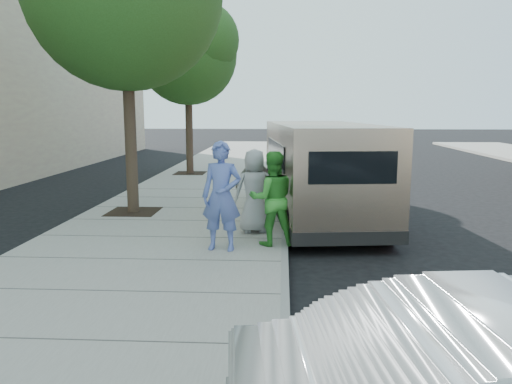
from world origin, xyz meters
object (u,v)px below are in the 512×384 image
at_px(tree_far, 189,51).
at_px(person_striped_polo, 255,185).
at_px(person_officer, 222,196).
at_px(person_green_shirt, 272,198).
at_px(van, 321,170).
at_px(person_gray_shirt, 255,191).
at_px(parking_meter, 274,177).

height_order(tree_far, person_striped_polo, tree_far).
height_order(tree_far, person_officer, tree_far).
bearing_deg(person_officer, person_green_shirt, 29.88).
xyz_separation_m(van, person_green_shirt, (-1.09, -2.68, -0.21)).
bearing_deg(person_gray_shirt, person_green_shirt, 100.06).
bearing_deg(parking_meter, person_gray_shirt, -94.26).
relative_size(parking_meter, person_striped_polo, 0.85).
distance_m(person_officer, person_green_shirt, 0.98).
distance_m(parking_meter, person_officer, 2.51).
height_order(tree_far, person_green_shirt, tree_far).
height_order(tree_far, parking_meter, tree_far).
relative_size(tree_far, person_gray_shirt, 3.78).
height_order(person_officer, person_striped_polo, person_officer).
bearing_deg(tree_far, parking_meter, -67.86).
xyz_separation_m(person_green_shirt, person_striped_polo, (-0.43, 2.08, -0.06)).
relative_size(parking_meter, person_gray_shirt, 0.81).
bearing_deg(parking_meter, tree_far, 128.07).
bearing_deg(parking_meter, person_green_shirt, -73.98).
bearing_deg(person_striped_polo, van, 174.52).
relative_size(van, person_gray_shirt, 3.76).
bearing_deg(person_striped_polo, person_officer, 52.14).
xyz_separation_m(tree_far, person_green_shirt, (3.45, -10.44, -3.86)).
bearing_deg(van, tree_far, 113.73).
distance_m(tree_far, person_officer, 11.74).
xyz_separation_m(person_officer, person_green_shirt, (0.89, 0.39, -0.10)).
bearing_deg(person_green_shirt, van, -122.54).
xyz_separation_m(parking_meter, van, (1.09, 0.71, 0.08)).
distance_m(tree_far, person_gray_shirt, 10.71).
bearing_deg(person_striped_polo, parking_meter, 137.72).
bearing_deg(person_striped_polo, person_gray_shirt, 65.21).
bearing_deg(person_gray_shirt, person_striped_polo, -99.51).
height_order(van, person_officer, van).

